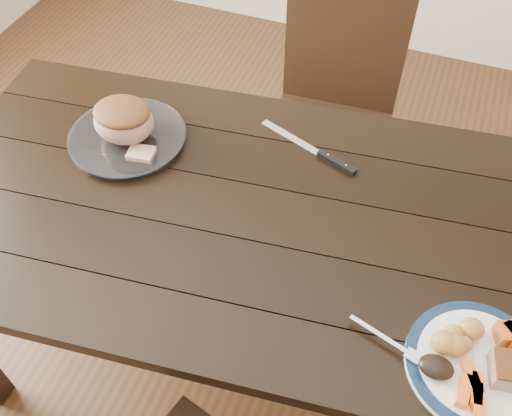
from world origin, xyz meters
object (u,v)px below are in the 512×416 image
(dinner_plate, at_px, (477,365))
(roast_joint, at_px, (124,122))
(fork, at_px, (393,344))
(chair_far, at_px, (333,108))
(serving_platter, at_px, (128,139))
(dining_table, at_px, (231,229))
(carving_knife, at_px, (325,156))

(dinner_plate, relative_size, roast_joint, 1.73)
(fork, distance_m, roast_joint, 0.90)
(dinner_plate, distance_m, fork, 0.17)
(dinner_plate, bearing_deg, roast_joint, 160.98)
(chair_far, relative_size, serving_platter, 2.92)
(serving_platter, bearing_deg, chair_far, 53.89)
(dinner_plate, xyz_separation_m, fork, (-0.17, -0.02, 0.01))
(serving_platter, bearing_deg, dining_table, -19.01)
(serving_platter, bearing_deg, dinner_plate, -19.02)
(serving_platter, distance_m, fork, 0.90)
(dinner_plate, bearing_deg, fork, -173.48)
(serving_platter, xyz_separation_m, carving_knife, (0.54, 0.13, -0.00))
(dining_table, bearing_deg, chair_far, 83.19)
(chair_far, bearing_deg, dinner_plate, 116.23)
(carving_knife, bearing_deg, chair_far, 120.81)
(chair_far, bearing_deg, roast_joint, 50.26)
(chair_far, bearing_deg, serving_platter, 50.26)
(chair_far, relative_size, roast_joint, 5.53)
(fork, height_order, carving_knife, fork)
(dining_table, bearing_deg, dinner_plate, -19.02)
(dining_table, distance_m, dinner_plate, 0.68)
(chair_far, xyz_separation_m, roast_joint, (-0.45, -0.61, 0.30))
(dining_table, relative_size, carving_knife, 5.50)
(dining_table, distance_m, chair_far, 0.76)
(chair_far, height_order, roast_joint, chair_far)
(dining_table, height_order, serving_platter, serving_platter)
(dining_table, xyz_separation_m, fork, (0.47, -0.24, 0.11))
(fork, bearing_deg, dinner_plate, 23.43)
(dining_table, height_order, carving_knife, carving_knife)
(carving_knife, bearing_deg, roast_joint, -145.67)
(chair_far, bearing_deg, carving_knife, 96.78)
(serving_platter, relative_size, carving_knife, 1.04)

